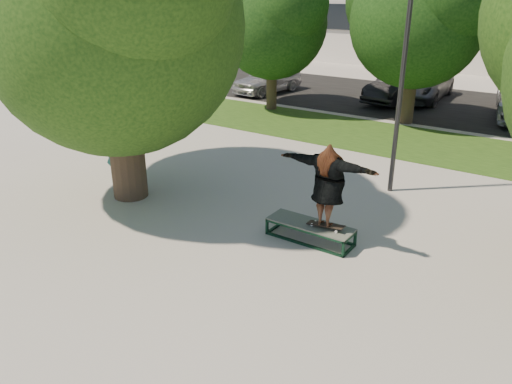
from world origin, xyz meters
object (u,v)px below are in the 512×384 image
Objects in this scene: tree_left at (113,7)px; car_silver_a at (268,79)px; lamppost at (404,65)px; car_dark at (400,86)px; grind_box at (310,232)px; bystander at (119,150)px; car_grey at (419,84)px.

tree_left is 1.81× the size of car_silver_a.
lamppost reaches higher than car_dark.
car_silver_a is (-9.21, 12.42, 0.48)m from grind_box.
tree_left is at bearing -64.06° from car_silver_a.
car_silver_a is at bearing -157.43° from car_dark.
lamppost is 7.27m from bystander.
grind_box is 0.93× the size of bystander.
lamppost is at bearing 83.79° from grind_box.
car_grey is (-2.61, 15.04, 0.50)m from grind_box.
bystander is 13.07m from car_silver_a.
tree_left is 3.95× the size of grind_box.
car_silver_a is 0.91× the size of car_dark.
car_grey is at bearing 28.98° from car_silver_a.
grind_box is 15.27m from car_grey.
car_dark is at bearing 82.94° from tree_left.
bystander is 15.43m from car_grey.
car_silver_a is at bearing 137.21° from lamppost.
car_dark is (-3.13, 13.99, 0.52)m from grind_box.
car_silver_a is 7.10m from car_grey.
lamppost is 12.14m from car_grey.
bystander is at bearing -148.24° from lamppost.
grind_box is 5.57m from bystander.
tree_left is 6.70m from lamppost.
lamppost is at bearing 1.88° from bystander.
lamppost is 4.63m from grind_box.
bystander reaches higher than car_grey.
car_silver_a is at bearing -161.42° from car_grey.
bystander is at bearing -178.81° from grind_box.
bystander is 0.45× the size of car_dark.
car_dark reaches higher than car_grey.
tree_left is at bearing -101.52° from car_grey.
tree_left is 1.16× the size of lamppost.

